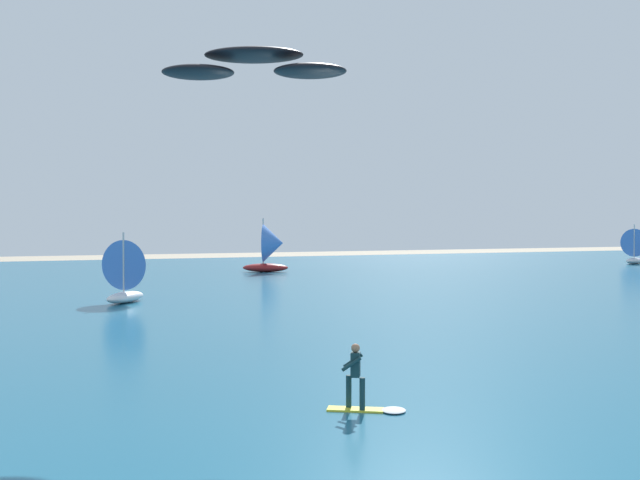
{
  "coord_description": "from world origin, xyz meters",
  "views": [
    {
      "loc": [
        -7.12,
        1.89,
        4.81
      ],
      "look_at": [
        0.08,
        20.58,
        4.3
      ],
      "focal_mm": 41.45,
      "sensor_mm": 36.0,
      "label": 1
    }
  ],
  "objects_px": {
    "sailboat_mid_right": "(272,247)",
    "sailboat_heeled_over": "(130,270)",
    "kite": "(254,65)",
    "kitesurfer": "(363,387)",
    "sailboat_center_horizon": "(637,246)"
  },
  "relations": [
    {
      "from": "sailboat_mid_right",
      "to": "sailboat_heeled_over",
      "type": "relative_size",
      "value": 1.23
    },
    {
      "from": "kite",
      "to": "kitesurfer",
      "type": "bearing_deg",
      "value": -82.31
    },
    {
      "from": "kitesurfer",
      "to": "sailboat_mid_right",
      "type": "bearing_deg",
      "value": 75.27
    },
    {
      "from": "sailboat_center_horizon",
      "to": "sailboat_mid_right",
      "type": "distance_m",
      "value": 41.64
    },
    {
      "from": "sailboat_mid_right",
      "to": "sailboat_center_horizon",
      "type": "bearing_deg",
      "value": -2.42
    },
    {
      "from": "kite",
      "to": "sailboat_mid_right",
      "type": "height_order",
      "value": "kite"
    },
    {
      "from": "kite",
      "to": "sailboat_mid_right",
      "type": "xyz_separation_m",
      "value": [
        13.65,
        41.89,
        -7.49
      ]
    },
    {
      "from": "kite",
      "to": "sailboat_heeled_over",
      "type": "height_order",
      "value": "kite"
    },
    {
      "from": "sailboat_center_horizon",
      "to": "sailboat_heeled_over",
      "type": "relative_size",
      "value": 1.07
    },
    {
      "from": "kitesurfer",
      "to": "sailboat_mid_right",
      "type": "relative_size",
      "value": 0.4
    },
    {
      "from": "kitesurfer",
      "to": "sailboat_center_horizon",
      "type": "relative_size",
      "value": 0.46
    },
    {
      "from": "kite",
      "to": "sailboat_center_horizon",
      "type": "height_order",
      "value": "kite"
    },
    {
      "from": "kitesurfer",
      "to": "sailboat_heeled_over",
      "type": "xyz_separation_m",
      "value": [
        -2.48,
        27.41,
        1.26
      ]
    },
    {
      "from": "kite",
      "to": "sailboat_heeled_over",
      "type": "relative_size",
      "value": 1.55
    },
    {
      "from": "kite",
      "to": "sailboat_mid_right",
      "type": "distance_m",
      "value": 44.7
    }
  ]
}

